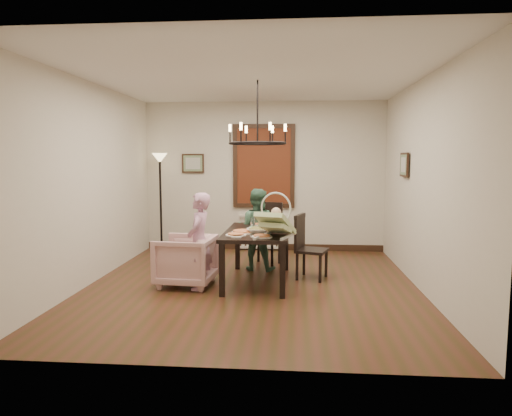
# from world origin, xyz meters

# --- Properties ---
(room_shell) EXTENTS (4.51, 5.00, 2.81)m
(room_shell) POSITION_xyz_m (0.00, 0.37, 1.40)
(room_shell) COLOR #50291B
(room_shell) RESTS_ON ground
(dining_table) EXTENTS (0.91, 1.58, 0.74)m
(dining_table) POSITION_xyz_m (0.06, 0.19, 0.65)
(dining_table) COLOR black
(dining_table) RESTS_ON room_shell
(chair_far) EXTENTS (0.56, 0.56, 1.03)m
(chair_far) POSITION_xyz_m (0.10, 1.24, 0.52)
(chair_far) COLOR black
(chair_far) RESTS_ON room_shell
(chair_right) EXTENTS (0.52, 0.52, 0.94)m
(chair_right) POSITION_xyz_m (0.84, 0.44, 0.47)
(chair_right) COLOR black
(chair_right) RESTS_ON room_shell
(armchair) EXTENTS (0.82, 0.80, 0.69)m
(armchair) POSITION_xyz_m (-0.91, -0.04, 0.35)
(armchair) COLOR #D6A3A7
(armchair) RESTS_ON room_shell
(elderly_woman) EXTENTS (0.29, 0.41, 1.07)m
(elderly_woman) POSITION_xyz_m (-0.69, -0.20, 0.54)
(elderly_woman) COLOR #C58BAD
(elderly_woman) RESTS_ON room_shell
(seated_man) EXTENTS (0.58, 0.49, 1.06)m
(seated_man) POSITION_xyz_m (-0.01, 0.92, 0.53)
(seated_man) COLOR #3F6A52
(seated_man) RESTS_ON room_shell
(baby_bouncer) EXTENTS (0.61, 0.72, 0.40)m
(baby_bouncer) POSITION_xyz_m (0.34, -0.32, 0.94)
(baby_bouncer) COLOR #C2DD98
(baby_bouncer) RESTS_ON dining_table
(salad_bowl) EXTENTS (0.34, 0.34, 0.08)m
(salad_bowl) POSITION_xyz_m (0.08, -0.05, 0.78)
(salad_bowl) COLOR white
(salad_bowl) RESTS_ON dining_table
(pizza_platter) EXTENTS (0.32, 0.32, 0.04)m
(pizza_platter) POSITION_xyz_m (-0.11, -0.05, 0.76)
(pizza_platter) COLOR tan
(pizza_platter) RESTS_ON dining_table
(drinking_glass) EXTENTS (0.06, 0.06, 0.13)m
(drinking_glass) POSITION_xyz_m (0.13, 0.32, 0.80)
(drinking_glass) COLOR silver
(drinking_glass) RESTS_ON dining_table
(window_blinds) EXTENTS (1.00, 0.03, 1.40)m
(window_blinds) POSITION_xyz_m (0.00, 2.46, 1.60)
(window_blinds) COLOR #542B10
(window_blinds) RESTS_ON room_shell
(radiator) EXTENTS (0.92, 0.12, 0.62)m
(radiator) POSITION_xyz_m (0.00, 2.48, 0.35)
(radiator) COLOR silver
(radiator) RESTS_ON room_shell
(picture_back) EXTENTS (0.42, 0.03, 0.36)m
(picture_back) POSITION_xyz_m (-1.35, 2.47, 1.65)
(picture_back) COLOR black
(picture_back) RESTS_ON room_shell
(picture_right) EXTENTS (0.03, 0.42, 0.36)m
(picture_right) POSITION_xyz_m (2.21, 0.90, 1.65)
(picture_right) COLOR black
(picture_right) RESTS_ON room_shell
(floor_lamp) EXTENTS (0.30, 0.30, 1.80)m
(floor_lamp) POSITION_xyz_m (-1.90, 2.15, 0.90)
(floor_lamp) COLOR black
(floor_lamp) RESTS_ON room_shell
(chandelier) EXTENTS (0.80, 0.80, 0.04)m
(chandelier) POSITION_xyz_m (0.06, 0.19, 1.95)
(chandelier) COLOR black
(chandelier) RESTS_ON room_shell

